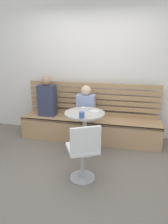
{
  "coord_description": "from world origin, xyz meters",
  "views": [
    {
      "loc": [
        0.76,
        -2.59,
        1.83
      ],
      "look_at": [
        0.01,
        0.66,
        0.75
      ],
      "focal_mm": 33.69,
      "sensor_mm": 36.0,
      "label": 1
    }
  ],
  "objects_px": {
    "booth_bench": "(90,129)",
    "cafe_table": "(85,125)",
    "person_child_left": "(86,104)",
    "cup_mug_blue": "(82,115)",
    "plate_small": "(94,111)",
    "white_chair": "(84,151)",
    "person_adult": "(47,98)",
    "cup_ceramic_white": "(83,109)"
  },
  "relations": [
    {
      "from": "cafe_table",
      "to": "white_chair",
      "type": "height_order",
      "value": "white_chair"
    },
    {
      "from": "cup_ceramic_white",
      "to": "white_chair",
      "type": "bearing_deg",
      "value": -76.77
    },
    {
      "from": "person_adult",
      "to": "cafe_table",
      "type": "bearing_deg",
      "value": -31.77
    },
    {
      "from": "person_adult",
      "to": "person_child_left",
      "type": "bearing_deg",
      "value": -3.79
    },
    {
      "from": "cup_mug_blue",
      "to": "plate_small",
      "type": "distance_m",
      "value": 0.39
    },
    {
      "from": "person_child_left",
      "to": "cup_mug_blue",
      "type": "distance_m",
      "value": 0.8
    },
    {
      "from": "booth_bench",
      "to": "cup_ceramic_white",
      "type": "height_order",
      "value": "cup_ceramic_white"
    },
    {
      "from": "booth_bench",
      "to": "cup_ceramic_white",
      "type": "bearing_deg",
      "value": -92.15
    },
    {
      "from": "person_adult",
      "to": "cup_ceramic_white",
      "type": "distance_m",
      "value": 1.0
    },
    {
      "from": "booth_bench",
      "to": "white_chair",
      "type": "bearing_deg",
      "value": -82.01
    },
    {
      "from": "white_chair",
      "to": "cup_ceramic_white",
      "type": "bearing_deg",
      "value": 103.23
    },
    {
      "from": "cafe_table",
      "to": "person_child_left",
      "type": "xyz_separation_m",
      "value": [
        -0.09,
        0.51,
        0.21
      ]
    },
    {
      "from": "white_chair",
      "to": "plate_small",
      "type": "distance_m",
      "value": 0.94
    },
    {
      "from": "booth_bench",
      "to": "cafe_table",
      "type": "relative_size",
      "value": 3.65
    },
    {
      "from": "person_child_left",
      "to": "cup_mug_blue",
      "type": "relative_size",
      "value": 6.96
    },
    {
      "from": "person_adult",
      "to": "cup_ceramic_white",
      "type": "height_order",
      "value": "person_adult"
    },
    {
      "from": "white_chair",
      "to": "plate_small",
      "type": "relative_size",
      "value": 5.0
    },
    {
      "from": "cafe_table",
      "to": "white_chair",
      "type": "xyz_separation_m",
      "value": [
        0.17,
        -0.81,
        -0.05
      ]
    },
    {
      "from": "cafe_table",
      "to": "person_child_left",
      "type": "distance_m",
      "value": 0.56
    },
    {
      "from": "person_adult",
      "to": "cup_ceramic_white",
      "type": "relative_size",
      "value": 10.03
    },
    {
      "from": "cafe_table",
      "to": "cup_ceramic_white",
      "type": "distance_m",
      "value": 0.27
    },
    {
      "from": "white_chair",
      "to": "cafe_table",
      "type": "bearing_deg",
      "value": 101.75
    },
    {
      "from": "person_child_left",
      "to": "cup_ceramic_white",
      "type": "xyz_separation_m",
      "value": [
        0.05,
        -0.44,
        0.04
      ]
    },
    {
      "from": "plate_small",
      "to": "cafe_table",
      "type": "bearing_deg",
      "value": -149.99
    },
    {
      "from": "cafe_table",
      "to": "plate_small",
      "type": "relative_size",
      "value": 4.35
    },
    {
      "from": "booth_bench",
      "to": "cup_mug_blue",
      "type": "relative_size",
      "value": 28.42
    },
    {
      "from": "white_chair",
      "to": "person_adult",
      "type": "height_order",
      "value": "person_adult"
    },
    {
      "from": "cafe_table",
      "to": "person_adult",
      "type": "bearing_deg",
      "value": 148.23
    },
    {
      "from": "booth_bench",
      "to": "plate_small",
      "type": "relative_size",
      "value": 15.88
    },
    {
      "from": "cafe_table",
      "to": "cup_mug_blue",
      "type": "bearing_deg",
      "value": -86.27
    },
    {
      "from": "plate_small",
      "to": "person_adult",
      "type": "bearing_deg",
      "value": 155.78
    },
    {
      "from": "person_adult",
      "to": "cup_mug_blue",
      "type": "height_order",
      "value": "person_adult"
    },
    {
      "from": "booth_bench",
      "to": "cup_mug_blue",
      "type": "height_order",
      "value": "cup_mug_blue"
    },
    {
      "from": "cup_mug_blue",
      "to": "person_child_left",
      "type": "bearing_deg",
      "value": 97.76
    },
    {
      "from": "cup_mug_blue",
      "to": "cup_ceramic_white",
      "type": "distance_m",
      "value": 0.35
    },
    {
      "from": "cafe_table",
      "to": "person_adult",
      "type": "xyz_separation_m",
      "value": [
        -0.9,
        0.56,
        0.28
      ]
    },
    {
      "from": "cup_mug_blue",
      "to": "plate_small",
      "type": "height_order",
      "value": "cup_mug_blue"
    },
    {
      "from": "white_chair",
      "to": "person_adult",
      "type": "relative_size",
      "value": 1.06
    },
    {
      "from": "booth_bench",
      "to": "person_child_left",
      "type": "distance_m",
      "value": 0.52
    },
    {
      "from": "white_chair",
      "to": "cup_ceramic_white",
      "type": "relative_size",
      "value": 10.63
    },
    {
      "from": "person_adult",
      "to": "person_child_left",
      "type": "relative_size",
      "value": 1.21
    },
    {
      "from": "person_adult",
      "to": "plate_small",
      "type": "bearing_deg",
      "value": -24.22
    }
  ]
}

